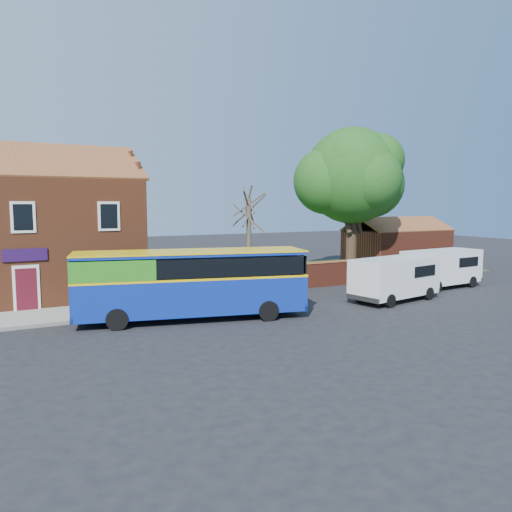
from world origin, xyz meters
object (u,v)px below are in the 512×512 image
bus (184,281)px  van_far (442,267)px  large_tree (352,179)px  van_near (395,277)px

bus → van_far: size_ratio=1.93×
van_far → large_tree: (-1.29, 7.43, 5.72)m
large_tree → bus: bearing=-152.8°
van_near → bus: bearing=164.6°
bus → van_far: (17.21, 0.74, -0.46)m
bus → van_far: 17.23m
van_far → bus: bearing=177.8°
bus → van_near: bearing=7.7°
bus → large_tree: size_ratio=0.99×
van_near → van_far: van_far is taller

